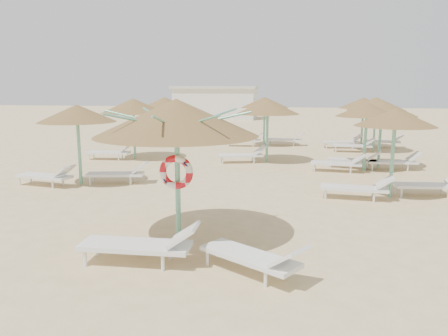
# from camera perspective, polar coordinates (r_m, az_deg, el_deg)

# --- Properties ---
(ground) EXTENTS (120.00, 120.00, 0.00)m
(ground) POSITION_cam_1_polar(r_m,az_deg,el_deg) (9.61, -3.04, -9.22)
(ground) COLOR #DCBD86
(ground) RESTS_ON ground
(main_palapa) EXTENTS (3.37, 3.37, 3.02)m
(main_palapa) POSITION_cam_1_polar(r_m,az_deg,el_deg) (8.96, -6.24, 6.49)
(main_palapa) COLOR #67B294
(main_palapa) RESTS_ON ground
(lounger_main_a) EXTENTS (2.23, 0.72, 0.81)m
(lounger_main_a) POSITION_cam_1_polar(r_m,az_deg,el_deg) (8.34, -10.53, -9.74)
(lounger_main_a) COLOR silver
(lounger_main_a) RESTS_ON ground
(lounger_main_b) EXTENTS (2.02, 1.60, 0.73)m
(lounger_main_b) POSITION_cam_1_polar(r_m,az_deg,el_deg) (7.76, 4.13, -11.46)
(lounger_main_b) COLOR silver
(lounger_main_b) RESTS_ON ground
(palapa_field) EXTENTS (19.44, 13.34, 2.72)m
(palapa_field) POSITION_cam_1_polar(r_m,az_deg,el_deg) (19.33, 11.09, 7.60)
(palapa_field) COLOR #67B294
(palapa_field) RESTS_ON ground
(service_hut) EXTENTS (8.40, 4.40, 3.25)m
(service_hut) POSITION_cam_1_polar(r_m,az_deg,el_deg) (44.57, -1.09, 8.58)
(service_hut) COLOR silver
(service_hut) RESTS_ON ground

